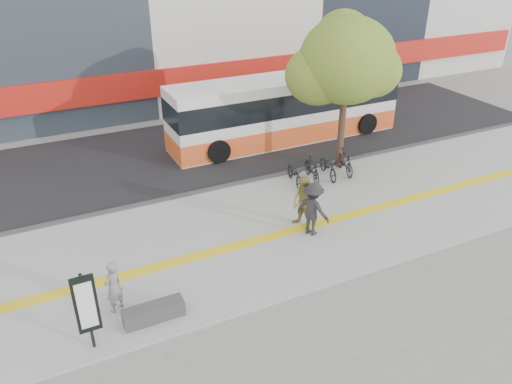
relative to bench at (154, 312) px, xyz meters
name	(u,v)px	position (x,y,z in m)	size (l,w,h in m)	color
ground	(228,270)	(2.60, 1.20, -0.30)	(120.00, 120.00, 0.00)	slate
sidewalk	(209,244)	(2.60, 2.70, -0.27)	(40.00, 7.00, 0.08)	gray
tactile_strip	(215,251)	(2.60, 2.20, -0.22)	(40.00, 0.45, 0.01)	gold
street	(148,160)	(2.60, 10.20, -0.28)	(40.00, 8.00, 0.06)	black
curb	(176,198)	(2.60, 6.20, -0.23)	(40.00, 0.25, 0.14)	#353537
bench	(154,312)	(0.00, 0.00, 0.00)	(1.60, 0.45, 0.45)	#353537
signboard	(86,306)	(-1.60, -0.31, 1.06)	(0.55, 0.10, 2.20)	black
street_tree	(345,62)	(9.78, 6.02, 4.21)	(4.40, 3.80, 6.31)	#362418
bus	(286,111)	(9.26, 9.70, 1.17)	(11.30, 2.68, 3.01)	silver
bicycle_row	(320,168)	(8.38, 5.20, 0.25)	(3.26, 1.82, 1.01)	black
seated_woman	(113,287)	(-0.80, 0.81, 0.54)	(0.56, 0.37, 1.53)	black
pedestrian_tan	(304,203)	(5.85, 2.25, 0.72)	(0.91, 0.71, 1.88)	olive
pedestrian_dark	(313,209)	(5.92, 1.79, 0.71)	(1.20, 0.69, 1.86)	black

